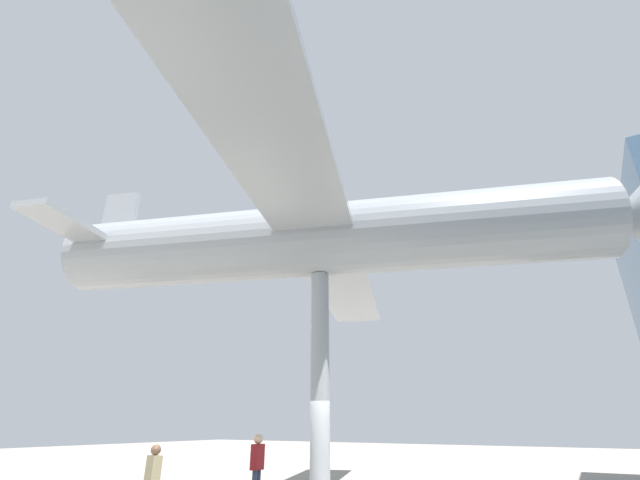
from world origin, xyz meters
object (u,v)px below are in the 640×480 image
object	(u,v)px
visitor_person	(257,463)
suspended_airplane	(326,239)
visitor_second	(152,477)
support_pylon_central	(320,386)

from	to	relation	value
visitor_person	suspended_airplane	bearing A→B (deg)	-118.32
visitor_second	support_pylon_central	bearing A→B (deg)	-137.99
suspended_airplane	visitor_second	world-z (taller)	suspended_airplane
visitor_person	visitor_second	bearing A→B (deg)	157.22
support_pylon_central	suspended_airplane	bearing A→B (deg)	109.70
suspended_airplane	visitor_second	bearing A→B (deg)	-84.62
support_pylon_central	suspended_airplane	world-z (taller)	suspended_airplane
support_pylon_central	visitor_person	distance (m)	3.49
support_pylon_central	visitor_second	size ratio (longest dim) A/B	3.66
support_pylon_central	suspended_airplane	distance (m)	3.86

